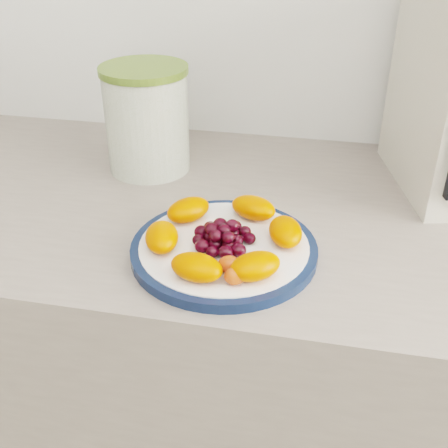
# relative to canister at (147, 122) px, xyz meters

# --- Properties ---
(counter) EXTENTS (3.50, 0.60, 0.90)m
(counter) POSITION_rel_canister_xyz_m (0.31, -0.10, -0.54)
(counter) COLOR gray
(counter) RESTS_ON floor
(cabinet_face) EXTENTS (3.48, 0.58, 0.84)m
(cabinet_face) POSITION_rel_canister_xyz_m (0.31, -0.10, -0.57)
(cabinet_face) COLOR #93674F
(cabinet_face) RESTS_ON floor
(plate_rim) EXTENTS (0.26, 0.26, 0.01)m
(plate_rim) POSITION_rel_canister_xyz_m (0.19, -0.25, -0.08)
(plate_rim) COLOR #0F1E3D
(plate_rim) RESTS_ON counter
(plate_face) EXTENTS (0.24, 0.24, 0.02)m
(plate_face) POSITION_rel_canister_xyz_m (0.19, -0.25, -0.08)
(plate_face) COLOR white
(plate_face) RESTS_ON counter
(canister) EXTENTS (0.15, 0.15, 0.18)m
(canister) POSITION_rel_canister_xyz_m (0.00, 0.00, 0.00)
(canister) COLOR #415814
(canister) RESTS_ON counter
(canister_lid) EXTENTS (0.16, 0.16, 0.01)m
(canister_lid) POSITION_rel_canister_xyz_m (0.00, 0.00, 0.09)
(canister_lid) COLOR #576D29
(canister_lid) RESTS_ON canister
(fruit_plate) EXTENTS (0.23, 0.23, 0.03)m
(fruit_plate) POSITION_rel_canister_xyz_m (0.19, -0.26, -0.06)
(fruit_plate) COLOR #E54700
(fruit_plate) RESTS_ON plate_face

